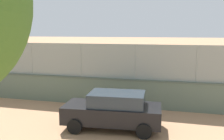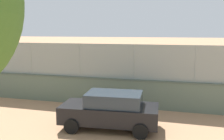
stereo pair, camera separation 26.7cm
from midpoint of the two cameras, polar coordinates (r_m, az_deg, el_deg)
ground_plane at (r=28.34m, az=3.71°, el=0.28°), size 260.00×260.00×0.00m
perimeter_wall at (r=15.66m, az=-11.98°, el=-3.98°), size 22.57×0.60×1.58m
fence_panel_on_wall at (r=15.38m, az=-12.18°, el=2.35°), size 22.18×0.25×1.91m
player_baseline_waiting at (r=20.72m, az=0.95°, el=-0.48°), size 0.68×1.21×1.47m
player_at_service_line at (r=23.21m, az=7.91°, el=0.80°), size 0.94×0.97×1.69m
player_near_wall_returning at (r=25.73m, az=4.82°, el=1.45°), size 0.92×0.66×1.57m
sports_ball at (r=20.60m, az=-1.35°, el=-2.79°), size 0.13×0.13×0.13m
courtside_bench at (r=17.89m, az=-17.10°, el=-3.67°), size 1.60×0.39×0.87m
parked_car_black at (r=11.11m, az=0.37°, el=-8.92°), size 4.27×2.15×1.60m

